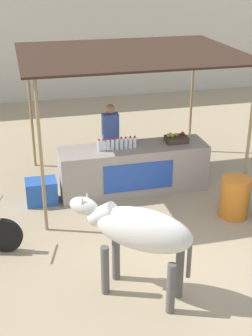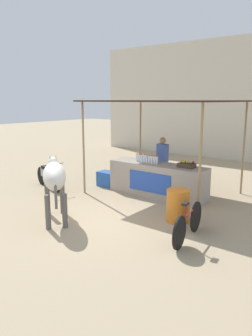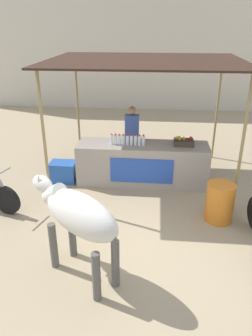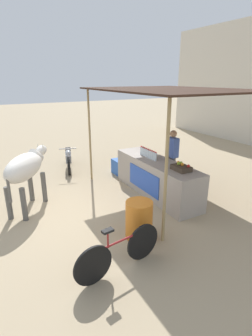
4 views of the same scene
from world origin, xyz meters
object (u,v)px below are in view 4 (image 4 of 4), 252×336
at_px(motorcycle_parked, 69,157).
at_px(vendor_behind_counter, 172,158).
at_px(water_barrel, 139,220).
at_px(cow, 26,168).
at_px(stall_counter, 156,178).
at_px(bicycle_leaning, 119,252).
at_px(fruit_crate, 181,168).
at_px(cooler_box, 121,167).

bearing_deg(motorcycle_parked, vendor_behind_counter, 38.05).
distance_m(water_barrel, cow, 2.95).
height_order(stall_counter, vendor_behind_counter, vendor_behind_counter).
bearing_deg(vendor_behind_counter, water_barrel, -50.27).
xyz_separation_m(vendor_behind_counter, bicycle_leaning, (2.53, -3.01, -0.50)).
relative_size(fruit_crate, bicycle_leaning, 0.27).
height_order(fruit_crate, water_barrel, fruit_crate).
height_order(cooler_box, bicycle_leaning, bicycle_leaning).
bearing_deg(vendor_behind_counter, stall_counter, -67.80).
bearing_deg(bicycle_leaning, cow, -163.03).
height_order(water_barrel, bicycle_leaning, bicycle_leaning).
xyz_separation_m(cooler_box, motorcycle_parked, (-1.27, -1.38, 0.19)).
bearing_deg(motorcycle_parked, cooler_box, 47.31).
relative_size(fruit_crate, vendor_behind_counter, 0.27).
xyz_separation_m(stall_counter, motorcycle_parked, (-3.16, -1.48, -0.05)).
distance_m(fruit_crate, vendor_behind_counter, 1.42).
height_order(stall_counter, motorcycle_parked, stall_counter).
relative_size(stall_counter, motorcycle_parked, 1.71).
bearing_deg(stall_counter, vendor_behind_counter, 112.20).
bearing_deg(stall_counter, cow, -103.68).
bearing_deg(bicycle_leaning, vendor_behind_counter, 130.03).
xyz_separation_m(fruit_crate, motorcycle_parked, (-4.07, -1.54, -0.60)).
distance_m(motorcycle_parked, bicycle_leaning, 5.44).
bearing_deg(vendor_behind_counter, cow, -96.77).
bearing_deg(water_barrel, vendor_behind_counter, 129.73).
xyz_separation_m(stall_counter, bicycle_leaning, (2.23, -2.26, -0.13)).
relative_size(fruit_crate, motorcycle_parked, 0.25).
height_order(water_barrel, cow, cow).
height_order(fruit_crate, cow, cow).
relative_size(cow, motorcycle_parked, 0.95).
bearing_deg(motorcycle_parked, fruit_crate, 20.65).
relative_size(stall_counter, cooler_box, 5.00).
xyz_separation_m(vendor_behind_counter, motorcycle_parked, (-2.85, -2.23, -0.42)).
bearing_deg(vendor_behind_counter, fruit_crate, -29.58).
bearing_deg(cooler_box, water_barrel, -21.91).
bearing_deg(motorcycle_parked, stall_counter, 25.08).
xyz_separation_m(stall_counter, fruit_crate, (0.92, 0.06, 0.55)).
xyz_separation_m(fruit_crate, water_barrel, (0.63, -1.53, -0.65)).
bearing_deg(water_barrel, cooler_box, 158.09).
height_order(stall_counter, water_barrel, stall_counter).
height_order(vendor_behind_counter, cow, vendor_behind_counter).
bearing_deg(cooler_box, stall_counter, 2.95).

